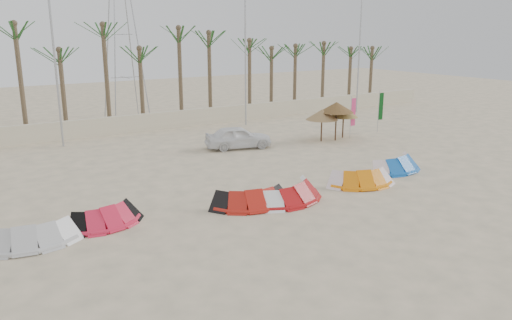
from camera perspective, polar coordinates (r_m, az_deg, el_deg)
ground at (r=19.86m, az=9.46°, el=-7.34°), size 120.00×120.00×0.00m
boundary_wall at (r=38.27m, az=-13.07°, el=4.17°), size 60.00×0.30×1.30m
palm_line at (r=39.33m, az=-13.39°, el=12.93°), size 52.00×4.00×7.70m
lamp_b at (r=34.21m, az=-21.99°, el=10.94°), size 1.25×0.14×11.00m
lamp_c at (r=39.37m, az=-1.17°, el=12.33°), size 1.25×0.14×11.00m
lamp_d at (r=46.77m, az=11.77°, el=12.40°), size 1.25×0.14×11.00m
pylon at (r=44.30m, az=-14.46°, el=4.62°), size 3.00×3.00×14.00m
kite_grey at (r=19.66m, az=-25.01°, el=-7.49°), size 3.75×2.08×0.90m
kite_red_left at (r=20.41m, az=-16.94°, el=-5.93°), size 3.21×2.01×0.90m
kite_red_mid at (r=21.60m, az=-0.95°, el=-4.11°), size 3.75×2.24×0.90m
kite_red_right at (r=22.39m, az=3.78°, el=-3.46°), size 3.99×2.53×0.90m
kite_orange at (r=24.91m, az=11.48°, el=-1.84°), size 3.66×2.46×0.90m
kite_blue at (r=27.98m, az=15.33°, el=-0.25°), size 3.71×1.94×0.90m
parasol_left at (r=34.02m, az=7.55°, el=5.16°), size 2.19×2.19×2.18m
parasol_mid at (r=34.34m, az=9.19°, el=5.98°), size 2.34×2.34×2.65m
parasol_right at (r=35.41m, az=9.98°, el=5.42°), size 2.03×2.03×2.17m
flag_pink at (r=35.39m, az=10.99°, el=5.27°), size 0.45×0.04×2.96m
flag_green at (r=38.07m, az=14.02°, el=5.84°), size 0.45×0.04×3.06m
car at (r=31.92m, az=-2.04°, el=2.63°), size 4.52×2.79×1.44m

